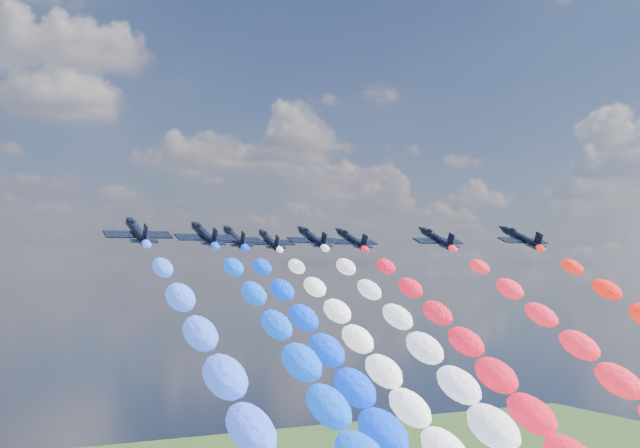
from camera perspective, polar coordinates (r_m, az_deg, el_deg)
jet_0 at (r=116.22m, az=-11.98°, el=-0.47°), size 8.89×12.02×6.58m
jet_1 at (r=127.54m, az=-7.64°, el=-0.69°), size 9.09×12.17×6.58m
jet_2 at (r=140.35m, az=-5.68°, el=-0.88°), size 9.28×12.31×6.58m
jet_3 at (r=142.29m, az=-0.52°, el=-0.91°), size 8.96×12.07×6.58m
jet_4 at (r=156.36m, az=-3.38°, el=-1.06°), size 9.56×12.51×6.58m
jet_5 at (r=151.54m, az=2.10°, el=-1.02°), size 9.42×12.40×6.58m
jet_6 at (r=147.72m, az=7.70°, el=-0.95°), size 8.85×12.00×6.58m
jet_7 at (r=146.38m, az=13.13°, el=-0.89°), size 9.01×12.11×6.58m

